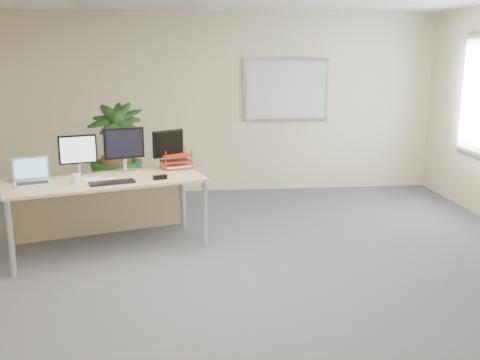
{
  "coord_description": "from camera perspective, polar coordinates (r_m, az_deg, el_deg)",
  "views": [
    {
      "loc": [
        -0.32,
        -4.14,
        2.04
      ],
      "look_at": [
        0.13,
        0.35,
        1.0
      ],
      "focal_mm": 40.0,
      "sensor_mm": 36.0,
      "label": 1
    }
  ],
  "objects": [
    {
      "name": "laptop",
      "position": [
        5.84,
        -21.32,
        0.27
      ],
      "size": [
        0.44,
        0.41,
        0.26
      ],
      "color": "white",
      "rests_on": "desk"
    },
    {
      "name": "floor_plant",
      "position": [
        7.37,
        -13.08,
        2.56
      ],
      "size": [
        0.97,
        0.97,
        1.5
      ],
      "primitive_type": "imported",
      "rotation": [
        0.0,
        0.0,
        -0.17
      ],
      "color": "#153513",
      "rests_on": "floor"
    },
    {
      "name": "floor",
      "position": [
        4.63,
        -1.25,
        -13.17
      ],
      "size": [
        8.0,
        8.0,
        0.0
      ],
      "primitive_type": "plane",
      "color": "#4E4E54",
      "rests_on": "ground"
    },
    {
      "name": "back_wall",
      "position": [
        8.18,
        -3.54,
        8.11
      ],
      "size": [
        7.0,
        0.04,
        2.7
      ],
      "primitive_type": "cube",
      "color": "beige",
      "rests_on": "floor"
    },
    {
      "name": "yellow_highlighter",
      "position": [
        5.77,
        -11.99,
        0.2
      ],
      "size": [
        0.12,
        0.06,
        0.02
      ],
      "primitive_type": "cylinder",
      "rotation": [
        0.0,
        1.57,
        0.34
      ],
      "color": "yellow",
      "rests_on": "desk"
    },
    {
      "name": "orange_pen",
      "position": [
        5.8,
        -14.27,
        0.24
      ],
      "size": [
        0.12,
        0.09,
        0.01
      ],
      "primitive_type": "cylinder",
      "rotation": [
        0.0,
        1.57,
        0.65
      ],
      "color": "orange",
      "rests_on": "spiral_notebook"
    },
    {
      "name": "water_bottle",
      "position": [
        6.0,
        -22.7,
        1.05
      ],
      "size": [
        0.07,
        0.07,
        0.25
      ],
      "color": "#B1BED0",
      "rests_on": "desk"
    },
    {
      "name": "monitor_right",
      "position": [
        6.1,
        -12.25,
        3.49
      ],
      "size": [
        0.43,
        0.2,
        0.49
      ],
      "color": "silver",
      "rests_on": "desk"
    },
    {
      "name": "letter_tray",
      "position": [
        6.22,
        -6.83,
        1.9
      ],
      "size": [
        0.4,
        0.35,
        0.16
      ],
      "color": "#A12613",
      "rests_on": "desk"
    },
    {
      "name": "monitor_left",
      "position": [
        6.01,
        -16.9,
        2.81
      ],
      "size": [
        0.39,
        0.18,
        0.44
      ],
      "color": "silver",
      "rests_on": "desk"
    },
    {
      "name": "desk",
      "position": [
        5.95,
        -14.24,
        -1.26
      ],
      "size": [
        2.2,
        1.45,
        0.78
      ],
      "color": "tan",
      "rests_on": "floor"
    },
    {
      "name": "keyboard",
      "position": [
        5.59,
        -13.46,
        -0.25
      ],
      "size": [
        0.48,
        0.28,
        0.03
      ],
      "primitive_type": "cube",
      "rotation": [
        0.0,
        0.0,
        0.32
      ],
      "color": "black",
      "rests_on": "desk"
    },
    {
      "name": "coffee_mug",
      "position": [
        5.68,
        -17.17,
        0.11
      ],
      "size": [
        0.13,
        0.09,
        0.1
      ],
      "color": "silver",
      "rests_on": "desk"
    },
    {
      "name": "whiteboard",
      "position": [
        8.26,
        4.91,
        9.53
      ],
      "size": [
        1.3,
        0.04,
        0.95
      ],
      "color": "silver",
      "rests_on": "back_wall"
    },
    {
      "name": "spiral_notebook",
      "position": [
        5.76,
        -14.75,
        0.01
      ],
      "size": [
        0.29,
        0.22,
        0.01
      ],
      "primitive_type": "cube",
      "rotation": [
        0.0,
        0.0,
        0.07
      ],
      "color": "white",
      "rests_on": "desk"
    },
    {
      "name": "stapler",
      "position": [
        5.67,
        -8.53,
        0.29
      ],
      "size": [
        0.15,
        0.08,
        0.05
      ],
      "primitive_type": "cube",
      "rotation": [
        0.0,
        0.0,
        0.32
      ],
      "color": "black",
      "rests_on": "desk"
    },
    {
      "name": "monitor_dark",
      "position": [
        6.19,
        -7.65,
        3.56
      ],
      "size": [
        0.35,
        0.26,
        0.45
      ],
      "color": "silver",
      "rests_on": "desk"
    }
  ]
}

